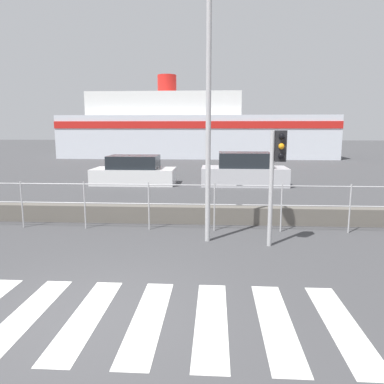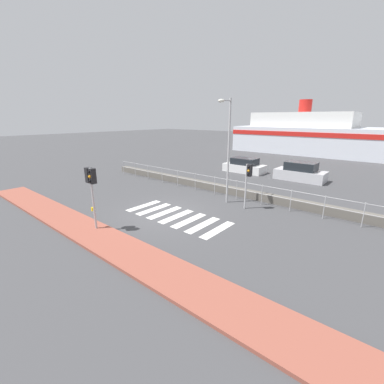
{
  "view_description": "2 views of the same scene",
  "coord_description": "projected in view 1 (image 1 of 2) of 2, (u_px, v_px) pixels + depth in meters",
  "views": [
    {
      "loc": [
        1.75,
        -4.91,
        2.69
      ],
      "look_at": [
        1.32,
        2.0,
        1.5
      ],
      "focal_mm": 35.0,
      "sensor_mm": 36.0,
      "label": 1
    },
    {
      "loc": [
        9.75,
        -9.37,
        5.13
      ],
      "look_at": [
        1.08,
        1.0,
        1.2
      ],
      "focal_mm": 24.0,
      "sensor_mm": 36.0,
      "label": 2
    }
  ],
  "objects": [
    {
      "name": "streetlamp",
      "position": [
        208.0,
        74.0,
        8.16
      ],
      "size": [
        0.32,
        1.21,
        6.2
      ],
      "color": "#B2B2B5",
      "rests_on": "ground_plane"
    },
    {
      "name": "ferry_boat",
      "position": [
        192.0,
        130.0,
        36.38
      ],
      "size": [
        24.68,
        9.02,
        7.68
      ],
      "color": "silver",
      "rests_on": "ground_plane"
    },
    {
      "name": "crosswalk",
      "position": [
        148.0,
        318.0,
        5.34
      ],
      "size": [
        5.85,
        2.4,
        0.01
      ],
      "color": "silver",
      "rests_on": "ground_plane"
    },
    {
      "name": "harbor_fence",
      "position": [
        149.0,
        199.0,
        9.89
      ],
      "size": [
        20.9,
        0.04,
        1.28
      ],
      "color": "#B2B2B5",
      "rests_on": "ground_plane"
    },
    {
      "name": "ground_plane",
      "position": [
        92.0,
        317.0,
        5.39
      ],
      "size": [
        160.0,
        160.0,
        0.0
      ],
      "primitive_type": "plane",
      "color": "#424244"
    },
    {
      "name": "parked_car_white",
      "position": [
        134.0,
        172.0,
        18.09
      ],
      "size": [
        3.94,
        1.81,
        1.38
      ],
      "color": "silver",
      "rests_on": "ground_plane"
    },
    {
      "name": "parked_car_silver",
      "position": [
        244.0,
        171.0,
        17.75
      ],
      "size": [
        4.02,
        1.86,
        1.55
      ],
      "color": "#BCBCC1",
      "rests_on": "ground_plane"
    },
    {
      "name": "seawall",
      "position": [
        154.0,
        213.0,
        10.85
      ],
      "size": [
        23.18,
        0.55,
        0.48
      ],
      "color": "#605B54",
      "rests_on": "ground_plane"
    },
    {
      "name": "traffic_light_far",
      "position": [
        277.0,
        162.0,
        8.3
      ],
      "size": [
        0.34,
        0.32,
        2.63
      ],
      "color": "#B2B2B5",
      "rests_on": "ground_plane"
    }
  ]
}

